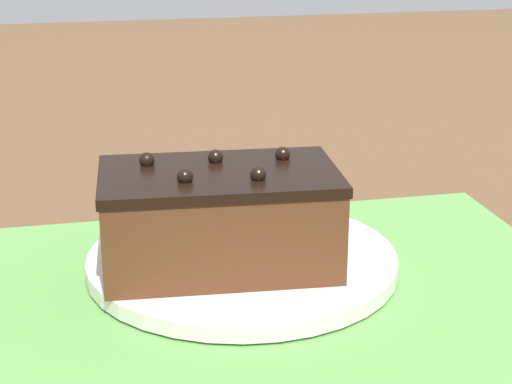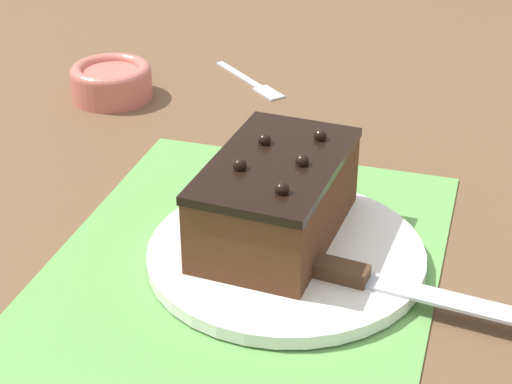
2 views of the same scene
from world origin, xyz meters
TOP-DOWN VIEW (x-y plane):
  - ground_plane at (0.00, 0.00)m, footprint 3.00×3.00m
  - placemat_woven at (0.00, 0.00)m, footprint 0.46×0.34m
  - cake_plate at (-0.03, 0.03)m, footprint 0.25×0.25m
  - chocolate_cake at (-0.05, 0.02)m, footprint 0.19×0.12m
  - serving_knife at (0.00, 0.12)m, footprint 0.05×0.26m

SIDE VIEW (x-z plane):
  - ground_plane at x=0.00m, z-range 0.00..0.00m
  - placemat_woven at x=0.00m, z-range 0.00..0.00m
  - cake_plate at x=-0.03m, z-range 0.00..0.02m
  - serving_knife at x=0.00m, z-range 0.01..0.03m
  - chocolate_cake at x=-0.05m, z-range 0.01..0.10m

